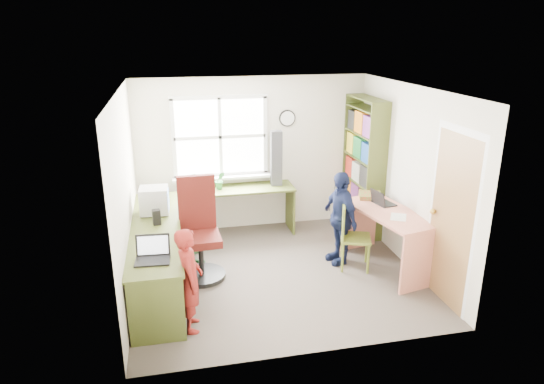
# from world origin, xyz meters

# --- Properties ---
(room) EXTENTS (3.64, 3.44, 2.44)m
(room) POSITION_xyz_m (0.01, 0.10, 1.22)
(room) COLOR #453D36
(room) RESTS_ON ground
(l_desk) EXTENTS (2.38, 2.95, 0.75)m
(l_desk) POSITION_xyz_m (-1.31, -0.28, 0.46)
(l_desk) COLOR #4A5421
(l_desk) RESTS_ON ground
(right_desk) EXTENTS (0.92, 1.49, 0.80)m
(right_desk) POSITION_xyz_m (1.49, -0.13, 0.58)
(right_desk) COLOR #E58B72
(right_desk) RESTS_ON ground
(bookshelf) EXTENTS (0.30, 1.02, 2.10)m
(bookshelf) POSITION_xyz_m (1.65, 1.19, 1.00)
(bookshelf) COLOR #4A5421
(bookshelf) RESTS_ON ground
(swivel_chair) EXTENTS (0.63, 0.63, 1.31)m
(swivel_chair) POSITION_xyz_m (-0.97, 0.18, 0.56)
(swivel_chair) COLOR black
(swivel_chair) RESTS_ON ground
(wooden_chair) EXTENTS (0.49, 0.49, 0.90)m
(wooden_chair) POSITION_xyz_m (1.01, -0.03, 0.49)
(wooden_chair) COLOR olive
(wooden_chair) RESTS_ON ground
(crt_monitor) EXTENTS (0.38, 0.34, 0.36)m
(crt_monitor) POSITION_xyz_m (-1.51, 0.58, 0.93)
(crt_monitor) COLOR silver
(crt_monitor) RESTS_ON l_desk
(laptop_left) EXTENTS (0.38, 0.32, 0.25)m
(laptop_left) POSITION_xyz_m (-1.51, -0.79, 0.81)
(laptop_left) COLOR black
(laptop_left) RESTS_ON l_desk
(laptop_right) EXTENTS (0.30, 0.34, 0.21)m
(laptop_right) POSITION_xyz_m (1.50, 0.15, 0.85)
(laptop_right) COLOR black
(laptop_right) RESTS_ON right_desk
(speaker_a) EXTENTS (0.11, 0.11, 0.19)m
(speaker_a) POSITION_xyz_m (-1.48, 0.19, 0.84)
(speaker_a) COLOR black
(speaker_a) RESTS_ON l_desk
(speaker_b) EXTENTS (0.11, 0.11, 0.18)m
(speaker_b) POSITION_xyz_m (-1.47, 0.87, 0.84)
(speaker_b) COLOR black
(speaker_b) RESTS_ON l_desk
(cd_tower) EXTENTS (0.18, 0.17, 0.85)m
(cd_tower) POSITION_xyz_m (0.33, 1.46, 1.18)
(cd_tower) COLOR black
(cd_tower) RESTS_ON l_desk
(game_box) EXTENTS (0.39, 0.39, 0.06)m
(game_box) POSITION_xyz_m (1.46, 0.44, 0.83)
(game_box) COLOR red
(game_box) RESTS_ON right_desk
(paper_a) EXTENTS (0.30, 0.35, 0.00)m
(paper_a) POSITION_xyz_m (-1.48, -0.46, 0.75)
(paper_a) COLOR silver
(paper_a) RESTS_ON l_desk
(paper_b) EXTENTS (0.30, 0.33, 0.00)m
(paper_b) POSITION_xyz_m (1.51, -0.34, 0.80)
(paper_b) COLOR silver
(paper_b) RESTS_ON right_desk
(potted_plant) EXTENTS (0.16, 0.14, 0.28)m
(potted_plant) POSITION_xyz_m (-0.55, 1.42, 0.89)
(potted_plant) COLOR #327F3E
(potted_plant) RESTS_ON l_desk
(person_red) EXTENTS (0.28, 0.42, 1.15)m
(person_red) POSITION_xyz_m (-1.15, -1.00, 0.58)
(person_red) COLOR maroon
(person_red) RESTS_ON ground
(person_green) EXTENTS (0.46, 0.59, 1.21)m
(person_green) POSITION_xyz_m (-0.96, 0.72, 0.61)
(person_green) COLOR #296734
(person_green) RESTS_ON ground
(person_navy) EXTENTS (0.45, 0.80, 1.29)m
(person_navy) POSITION_xyz_m (0.92, 0.17, 0.65)
(person_navy) COLOR #141C3F
(person_navy) RESTS_ON ground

